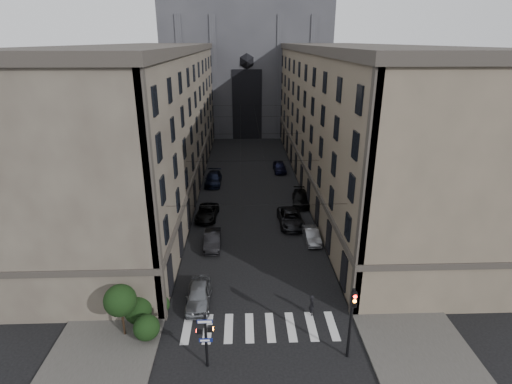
{
  "coord_description": "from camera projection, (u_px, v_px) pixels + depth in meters",
  "views": [
    {
      "loc": [
        -1.11,
        -18.38,
        19.42
      ],
      "look_at": [
        -0.09,
        10.41,
        8.42
      ],
      "focal_mm": 28.0,
      "sensor_mm": 36.0,
      "label": 1
    }
  ],
  "objects": [
    {
      "name": "pedestrian_signal_left",
      "position": [
        206.0,
        336.0,
        24.58
      ],
      "size": [
        1.02,
        0.38,
        4.0
      ],
      "color": "black",
      "rests_on": "ground"
    },
    {
      "name": "sidewalk_right",
      "position": [
        322.0,
        182.0,
        58.06
      ],
      "size": [
        7.0,
        80.0,
        0.15
      ],
      "primitive_type": "cube",
      "color": "#383533",
      "rests_on": "ground"
    },
    {
      "name": "sidewalk_left",
      "position": [
        177.0,
        184.0,
        57.36
      ],
      "size": [
        7.0,
        80.0,
        0.15
      ],
      "primitive_type": "cube",
      "color": "#383533",
      "rests_on": "ground"
    },
    {
      "name": "tram_wires",
      "position": [
        250.0,
        135.0,
        54.81
      ],
      "size": [
        14.0,
        60.0,
        0.43
      ],
      "color": "black",
      "rests_on": "ground"
    },
    {
      "name": "building_right",
      "position": [
        348.0,
        118.0,
        54.85
      ],
      "size": [
        13.6,
        60.6,
        18.85
      ],
      "color": "brown",
      "rests_on": "ground"
    },
    {
      "name": "traffic_light_right",
      "position": [
        352.0,
        316.0,
        24.93
      ],
      "size": [
        0.34,
        0.5,
        5.2
      ],
      "color": "black",
      "rests_on": "ground"
    },
    {
      "name": "car_left_midnear",
      "position": [
        212.0,
        240.0,
        39.78
      ],
      "size": [
        1.69,
        4.56,
        1.49
      ],
      "primitive_type": "imported",
      "rotation": [
        0.0,
        0.0,
        0.03
      ],
      "color": "black",
      "rests_on": "ground"
    },
    {
      "name": "car_left_near",
      "position": [
        199.0,
        295.0,
        31.15
      ],
      "size": [
        1.92,
        4.72,
        1.6
      ],
      "primitive_type": "imported",
      "rotation": [
        0.0,
        0.0,
        0.01
      ],
      "color": "slate",
      "rests_on": "ground"
    },
    {
      "name": "pedestrian",
      "position": [
        312.0,
        305.0,
        29.9
      ],
      "size": [
        0.55,
        0.7,
        1.68
      ],
      "primitive_type": "imported",
      "rotation": [
        0.0,
        0.0,
        1.84
      ],
      "color": "black",
      "rests_on": "ground"
    },
    {
      "name": "ground",
      "position": [
        264.0,
        383.0,
        24.13
      ],
      "size": [
        260.0,
        260.0,
        0.0
      ],
      "primitive_type": "plane",
      "color": "black",
      "rests_on": "ground"
    },
    {
      "name": "car_right_midnear",
      "position": [
        291.0,
        218.0,
        44.54
      ],
      "size": [
        2.78,
        5.74,
        1.58
      ],
      "primitive_type": "imported",
      "rotation": [
        0.0,
        0.0,
        0.03
      ],
      "color": "black",
      "rests_on": "ground"
    },
    {
      "name": "car_left_far",
      "position": [
        213.0,
        179.0,
        57.17
      ],
      "size": [
        2.34,
        5.56,
        1.6
      ],
      "primitive_type": "imported",
      "rotation": [
        0.0,
        0.0,
        -0.02
      ],
      "color": "black",
      "rests_on": "ground"
    },
    {
      "name": "zebra_crossing",
      "position": [
        260.0,
        327.0,
        28.79
      ],
      "size": [
        11.0,
        3.2,
        0.01
      ],
      "primitive_type": "cube",
      "color": "beige",
      "rests_on": "ground"
    },
    {
      "name": "building_left",
      "position": [
        151.0,
        120.0,
        53.95
      ],
      "size": [
        13.6,
        60.6,
        18.85
      ],
      "color": "#4A4139",
      "rests_on": "ground"
    },
    {
      "name": "car_right_midfar",
      "position": [
        301.0,
        198.0,
        50.23
      ],
      "size": [
        2.68,
        5.41,
        1.51
      ],
      "primitive_type": "imported",
      "rotation": [
        0.0,
        0.0,
        -0.11
      ],
      "color": "black",
      "rests_on": "ground"
    },
    {
      "name": "car_left_midfar",
      "position": [
        207.0,
        213.0,
        46.2
      ],
      "size": [
        2.7,
        5.22,
        1.41
      ],
      "primitive_type": "imported",
      "rotation": [
        0.0,
        0.0,
        -0.07
      ],
      "color": "black",
      "rests_on": "ground"
    },
    {
      "name": "car_right_far",
      "position": [
        280.0,
        167.0,
        62.59
      ],
      "size": [
        1.98,
        4.7,
        1.59
      ],
      "primitive_type": "imported",
      "rotation": [
        0.0,
        0.0,
        0.02
      ],
      "color": "black",
      "rests_on": "ground"
    },
    {
      "name": "gothic_tower",
      "position": [
        246.0,
        48.0,
        87.76
      ],
      "size": [
        35.0,
        23.0,
        58.0
      ],
      "color": "#2D2D33",
      "rests_on": "ground"
    },
    {
      "name": "shrub_cluster",
      "position": [
        135.0,
        309.0,
        27.87
      ],
      "size": [
        3.9,
        4.4,
        3.9
      ],
      "color": "black",
      "rests_on": "sidewalk_left"
    },
    {
      "name": "car_right_near",
      "position": [
        311.0,
        235.0,
        40.91
      ],
      "size": [
        1.54,
        4.07,
        1.33
      ],
      "primitive_type": "imported",
      "rotation": [
        0.0,
        0.0,
        0.03
      ],
      "color": "gray",
      "rests_on": "ground"
    }
  ]
}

